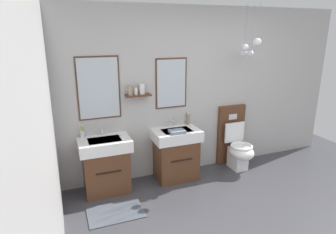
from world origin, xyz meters
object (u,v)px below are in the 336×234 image
object	(u,v)px
toilet	(236,145)
folded_hand_towel	(177,132)
soap_dispenser	(188,119)
vanity_sink_left	(106,164)
toothbrush_cup	(82,134)
vanity_sink_right	(176,153)

from	to	relation	value
toilet	folded_hand_towel	world-z (taller)	toilet
soap_dispenser	folded_hand_towel	world-z (taller)	soap_dispenser
toilet	soap_dispenser	bearing A→B (deg)	167.78
folded_hand_towel	toilet	bearing A→B (deg)	7.25
soap_dispenser	toilet	bearing A→B (deg)	-12.22
vanity_sink_left	soap_dispenser	bearing A→B (deg)	7.38
toothbrush_cup	soap_dispenser	world-z (taller)	toothbrush_cup
vanity_sink_left	vanity_sink_right	world-z (taller)	same
vanity_sink_left	soap_dispenser	size ratio (longest dim) A/B	3.84
toilet	toothbrush_cup	bearing A→B (deg)	176.13
toothbrush_cup	soap_dispenser	size ratio (longest dim) A/B	1.03
vanity_sink_right	toothbrush_cup	xyz separation A→B (m)	(-1.31, 0.16, 0.42)
soap_dispenser	folded_hand_towel	bearing A→B (deg)	-135.34
vanity_sink_left	toilet	size ratio (longest dim) A/B	0.77
toothbrush_cup	soap_dispenser	xyz separation A→B (m)	(1.59, 0.01, 0.03)
toothbrush_cup	vanity_sink_left	bearing A→B (deg)	-31.27
soap_dispenser	toothbrush_cup	bearing A→B (deg)	-179.63
toothbrush_cup	soap_dispenser	bearing A→B (deg)	0.37
vanity_sink_left	toilet	xyz separation A→B (m)	(2.11, 0.00, -0.03)
vanity_sink_right	soap_dispenser	size ratio (longest dim) A/B	3.84
toothbrush_cup	folded_hand_towel	bearing A→B (deg)	-13.32
folded_hand_towel	soap_dispenser	bearing A→B (deg)	44.66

